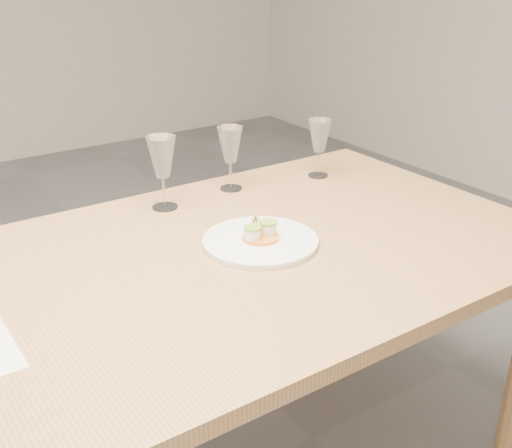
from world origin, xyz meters
TOP-DOWN VIEW (x-y plane):
  - dining_table at (0.00, 0.00)m, footprint 2.40×1.00m
  - dinner_plate at (0.45, -0.00)m, footprint 0.30×0.30m
  - wine_glass_2 at (0.37, 0.36)m, footprint 0.09×0.09m
  - wine_glass_3 at (0.61, 0.38)m, footprint 0.08×0.08m
  - wine_glass_4 at (0.91, 0.32)m, footprint 0.08×0.08m

SIDE VIEW (x-z plane):
  - dining_table at x=0.00m, z-range 0.31..1.06m
  - dinner_plate at x=0.45m, z-range 0.72..0.80m
  - wine_glass_4 at x=0.91m, z-range 0.79..0.98m
  - wine_glass_3 at x=0.61m, z-range 0.79..0.99m
  - wine_glass_2 at x=0.37m, z-range 0.79..1.01m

